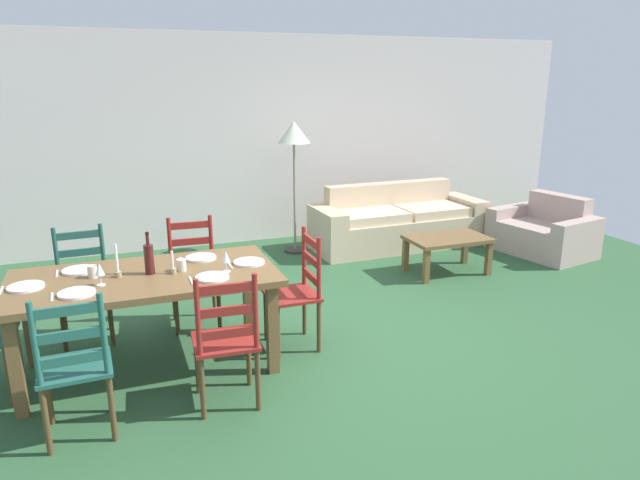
# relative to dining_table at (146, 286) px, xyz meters

# --- Properties ---
(ground_plane) EXTENTS (9.60, 9.60, 0.02)m
(ground_plane) POSITION_rel_dining_table_xyz_m (1.57, 0.01, -0.67)
(ground_plane) COLOR #2D5733
(wall_far) EXTENTS (9.60, 0.16, 2.70)m
(wall_far) POSITION_rel_dining_table_xyz_m (1.57, 3.31, 0.69)
(wall_far) COLOR silver
(wall_far) RESTS_ON ground_plane
(dining_table) EXTENTS (1.90, 0.96, 0.75)m
(dining_table) POSITION_rel_dining_table_xyz_m (0.00, 0.00, 0.00)
(dining_table) COLOR brown
(dining_table) RESTS_ON ground_plane
(dining_chair_near_left) EXTENTS (0.43, 0.42, 0.96)m
(dining_chair_near_left) POSITION_rel_dining_table_xyz_m (-0.48, -0.75, -0.19)
(dining_chair_near_left) COLOR #245C50
(dining_chair_near_left) RESTS_ON ground_plane
(dining_chair_near_right) EXTENTS (0.44, 0.42, 0.96)m
(dining_chair_near_right) POSITION_rel_dining_table_xyz_m (0.44, -0.72, -0.19)
(dining_chair_near_right) COLOR maroon
(dining_chair_near_right) RESTS_ON ground_plane
(dining_chair_far_left) EXTENTS (0.43, 0.42, 0.96)m
(dining_chair_far_left) POSITION_rel_dining_table_xyz_m (-0.46, 0.73, -0.19)
(dining_chair_far_left) COLOR #235248
(dining_chair_far_left) RESTS_ON ground_plane
(dining_chair_far_right) EXTENTS (0.44, 0.42, 0.96)m
(dining_chair_far_right) POSITION_rel_dining_table_xyz_m (0.45, 0.74, -0.19)
(dining_chair_far_right) COLOR maroon
(dining_chair_far_right) RESTS_ON ground_plane
(dining_chair_head_east) EXTENTS (0.40, 0.42, 0.96)m
(dining_chair_head_east) POSITION_rel_dining_table_xyz_m (1.17, -0.02, -0.19)
(dining_chair_head_east) COLOR maroon
(dining_chair_head_east) RESTS_ON ground_plane
(dinner_plate_near_left) EXTENTS (0.24, 0.24, 0.02)m
(dinner_plate_near_left) POSITION_rel_dining_table_xyz_m (-0.45, -0.25, 0.10)
(dinner_plate_near_left) COLOR white
(dinner_plate_near_left) RESTS_ON dining_table
(fork_near_left) EXTENTS (0.03, 0.17, 0.01)m
(fork_near_left) POSITION_rel_dining_table_xyz_m (-0.60, -0.25, 0.09)
(fork_near_left) COLOR silver
(fork_near_left) RESTS_ON dining_table
(dinner_plate_near_right) EXTENTS (0.24, 0.24, 0.02)m
(dinner_plate_near_right) POSITION_rel_dining_table_xyz_m (0.45, -0.25, 0.10)
(dinner_plate_near_right) COLOR white
(dinner_plate_near_right) RESTS_ON dining_table
(fork_near_right) EXTENTS (0.02, 0.17, 0.01)m
(fork_near_right) POSITION_rel_dining_table_xyz_m (0.30, -0.25, 0.09)
(fork_near_right) COLOR silver
(fork_near_right) RESTS_ON dining_table
(dinner_plate_far_left) EXTENTS (0.24, 0.24, 0.02)m
(dinner_plate_far_left) POSITION_rel_dining_table_xyz_m (-0.45, 0.25, 0.10)
(dinner_plate_far_left) COLOR white
(dinner_plate_far_left) RESTS_ON dining_table
(fork_far_left) EXTENTS (0.02, 0.17, 0.01)m
(fork_far_left) POSITION_rel_dining_table_xyz_m (-0.60, 0.25, 0.09)
(fork_far_left) COLOR silver
(fork_far_left) RESTS_ON dining_table
(dinner_plate_far_right) EXTENTS (0.24, 0.24, 0.02)m
(dinner_plate_far_right) POSITION_rel_dining_table_xyz_m (0.45, 0.25, 0.10)
(dinner_plate_far_right) COLOR white
(dinner_plate_far_right) RESTS_ON dining_table
(fork_far_right) EXTENTS (0.02, 0.17, 0.01)m
(fork_far_right) POSITION_rel_dining_table_xyz_m (0.30, 0.25, 0.09)
(fork_far_right) COLOR silver
(fork_far_right) RESTS_ON dining_table
(dinner_plate_head_west) EXTENTS (0.24, 0.24, 0.02)m
(dinner_plate_head_west) POSITION_rel_dining_table_xyz_m (-0.78, 0.00, 0.10)
(dinner_plate_head_west) COLOR white
(dinner_plate_head_west) RESTS_ON dining_table
(fork_head_west) EXTENTS (0.02, 0.17, 0.01)m
(fork_head_west) POSITION_rel_dining_table_xyz_m (-0.93, 0.00, 0.09)
(fork_head_west) COLOR silver
(fork_head_west) RESTS_ON dining_table
(dinner_plate_head_east) EXTENTS (0.24, 0.24, 0.02)m
(dinner_plate_head_east) POSITION_rel_dining_table_xyz_m (0.78, 0.00, 0.10)
(dinner_plate_head_east) COLOR white
(dinner_plate_head_east) RESTS_ON dining_table
(fork_head_east) EXTENTS (0.02, 0.17, 0.01)m
(fork_head_east) POSITION_rel_dining_table_xyz_m (0.63, 0.00, 0.09)
(fork_head_east) COLOR silver
(fork_head_east) RESTS_ON dining_table
(wine_bottle) EXTENTS (0.07, 0.07, 0.32)m
(wine_bottle) POSITION_rel_dining_table_xyz_m (0.04, 0.02, 0.20)
(wine_bottle) COLOR #471919
(wine_bottle) RESTS_ON dining_table
(wine_glass_near_left) EXTENTS (0.06, 0.06, 0.16)m
(wine_glass_near_left) POSITION_rel_dining_table_xyz_m (-0.30, -0.12, 0.20)
(wine_glass_near_left) COLOR white
(wine_glass_near_left) RESTS_ON dining_table
(wine_glass_near_right) EXTENTS (0.06, 0.06, 0.16)m
(wine_glass_near_right) POSITION_rel_dining_table_xyz_m (0.57, -0.14, 0.20)
(wine_glass_near_right) COLOR white
(wine_glass_near_right) RESTS_ON dining_table
(coffee_cup_primary) EXTENTS (0.07, 0.07, 0.09)m
(coffee_cup_primary) POSITION_rel_dining_table_xyz_m (0.27, 0.00, 0.13)
(coffee_cup_primary) COLOR beige
(coffee_cup_primary) RESTS_ON dining_table
(coffee_cup_secondary) EXTENTS (0.07, 0.07, 0.09)m
(coffee_cup_secondary) POSITION_rel_dining_table_xyz_m (-0.35, 0.07, 0.13)
(coffee_cup_secondary) COLOR beige
(coffee_cup_secondary) RESTS_ON dining_table
(candle_tall) EXTENTS (0.05, 0.05, 0.25)m
(candle_tall) POSITION_rel_dining_table_xyz_m (-0.18, 0.02, 0.16)
(candle_tall) COLOR #998C66
(candle_tall) RESTS_ON dining_table
(candle_short) EXTENTS (0.05, 0.05, 0.17)m
(candle_short) POSITION_rel_dining_table_xyz_m (0.20, -0.04, 0.13)
(candle_short) COLOR #998C66
(candle_short) RESTS_ON dining_table
(couch) EXTENTS (2.30, 0.86, 0.80)m
(couch) POSITION_rel_dining_table_xyz_m (3.33, 2.36, -0.37)
(couch) COLOR beige
(couch) RESTS_ON ground_plane
(coffee_table) EXTENTS (0.90, 0.56, 0.42)m
(coffee_table) POSITION_rel_dining_table_xyz_m (3.33, 1.14, -0.31)
(coffee_table) COLOR brown
(coffee_table) RESTS_ON ground_plane
(armchair_upholstered) EXTENTS (1.02, 1.30, 0.72)m
(armchair_upholstered) POSITION_rel_dining_table_xyz_m (4.95, 1.41, -0.41)
(armchair_upholstered) COLOR #B79C91
(armchair_upholstered) RESTS_ON ground_plane
(standing_lamp) EXTENTS (0.40, 0.40, 1.64)m
(standing_lamp) POSITION_rel_dining_table_xyz_m (1.98, 2.54, 0.75)
(standing_lamp) COLOR #332D28
(standing_lamp) RESTS_ON ground_plane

